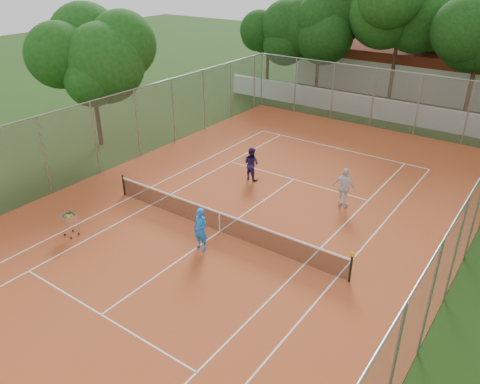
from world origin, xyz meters
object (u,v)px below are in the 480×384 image
Objects in this scene: player_far_left at (251,164)px; player_far_right at (344,188)px; ball_hopper at (70,224)px; tennis_net at (220,222)px; clubhouse at (402,62)px; player_near at (201,229)px.

player_far_right reaches higher than player_far_left.
player_far_right is 12.25m from ball_hopper.
tennis_net is 29.12m from clubhouse.
player_near is (0.21, -1.48, 0.42)m from tennis_net.
player_far_right is (5.32, -23.81, -1.22)m from clubhouse.
player_far_left is (0.13, -23.85, -1.30)m from clubhouse.
player_far_left is at bearing 109.96° from tennis_net.
player_far_right reaches higher than tennis_net.
player_far_left is at bearing -89.69° from clubhouse.
player_near is 0.95× the size of player_far_right.
clubhouse is 9.27× the size of player_far_left.
player_near reaches higher than tennis_net.
player_near is 5.66m from ball_hopper.
ball_hopper is (-2.90, -32.87, -1.64)m from clubhouse.
player_far_left reaches higher than tennis_net.
clubhouse is 33.04m from ball_hopper.
clubhouse reaches higher than player_far_right.
tennis_net is at bearing 17.22° from ball_hopper.
player_near is 7.36m from player_far_right.
player_far_right reaches higher than ball_hopper.
player_far_left is at bearing 50.33° from ball_hopper.
player_far_left is 9.53m from ball_hopper.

